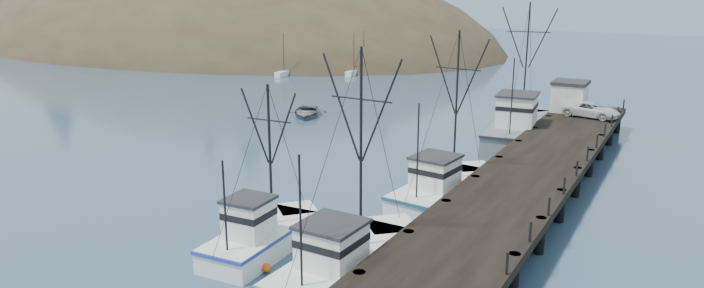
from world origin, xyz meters
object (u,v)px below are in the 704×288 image
Objects in this scene: work_vessel at (519,128)px; pickup_truck at (591,110)px; trawler_near at (350,260)px; pier_shed at (570,96)px; motorboat at (306,116)px; pier at (537,166)px; trawler_mid at (264,235)px; trawler_far at (446,187)px.

work_vessel reaches higher than pickup_truck.
trawler_near is 3.53× the size of pier_shed.
trawler_near reaches higher than motorboat.
pickup_truck is at bearing 36.68° from work_vessel.
pier is at bearing 74.59° from trawler_near.
pier_shed reaches higher than pickup_truck.
pickup_truck is (10.84, 33.00, 1.85)m from trawler_mid.
motorboat is at bearing 108.48° from pickup_truck.
pier_shed is (3.21, 35.10, 2.60)m from trawler_near.
trawler_near is at bearing -4.38° from trawler_mid.
work_vessel is (-4.50, 12.44, -0.46)m from pier.
trawler_far reaches higher than pier_shed.
trawler_near is at bearing -90.42° from work_vessel.
work_vessel reaches higher than pier.
pier is 19.54m from trawler_mid.
motorboat is (-24.95, -6.03, -3.42)m from pier_shed.
motorboat is at bearing -178.78° from work_vessel.
pickup_truck reaches higher than motorboat.
trawler_near is (-4.71, -17.10, -0.87)m from pier.
trawler_mid is at bearing -121.27° from pier.
trawler_mid is at bearing -87.42° from motorboat.
pier_shed reaches higher than pier.
trawler_far is 17.13m from work_vessel.
work_vessel is at bearing 89.53° from trawler_far.
pickup_truck is 27.63m from motorboat.
work_vessel reaches higher than trawler_mid.
trawler_mid is 1.90× the size of pickup_truck.
trawler_near reaches higher than pier.
trawler_mid is at bearing -100.95° from work_vessel.
pickup_truck is 0.85× the size of motorboat.
trawler_mid is 1.62× the size of motorboat.
work_vessel is 6.65m from pickup_truck.
trawler_near is at bearing -95.23° from pier_shed.
work_vessel is 21.99m from motorboat.
work_vessel is at bearing -25.85° from motorboat.
work_vessel is at bearing 136.07° from pickup_truck.
pickup_truck is at bearing 71.81° from trawler_mid.
trawler_far is 2.32× the size of pickup_truck.
trawler_far is (0.08, 12.41, 0.00)m from trawler_near.
pier_shed is (3.14, 22.69, 2.60)m from trawler_far.
trawler_far reaches higher than motorboat.
trawler_near reaches higher than pier_shed.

